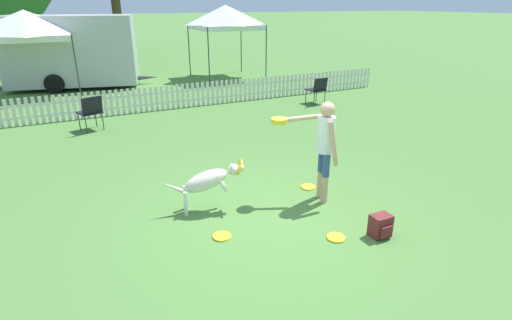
# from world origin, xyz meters

# --- Properties ---
(ground_plane) EXTENTS (240.00, 240.00, 0.00)m
(ground_plane) POSITION_xyz_m (0.00, 0.00, 0.00)
(ground_plane) COLOR #4C7A38
(handler_person) EXTENTS (0.91, 0.86, 1.66)m
(handler_person) POSITION_xyz_m (0.95, 0.15, 1.04)
(handler_person) COLOR tan
(handler_person) RESTS_ON ground_plane
(leaping_dog) EXTENTS (1.25, 0.52, 0.82)m
(leaping_dog) POSITION_xyz_m (-0.82, 0.61, 0.51)
(leaping_dog) COLOR beige
(leaping_dog) RESTS_ON ground_plane
(frisbee_near_handler) EXTENTS (0.26, 0.26, 0.02)m
(frisbee_near_handler) POSITION_xyz_m (-0.93, -0.21, 0.01)
(frisbee_near_handler) COLOR yellow
(frisbee_near_handler) RESTS_ON ground_plane
(frisbee_near_dog) EXTENTS (0.26, 0.26, 0.02)m
(frisbee_near_dog) POSITION_xyz_m (1.04, 0.60, 0.01)
(frisbee_near_dog) COLOR yellow
(frisbee_near_dog) RESTS_ON ground_plane
(frisbee_midfield) EXTENTS (0.26, 0.26, 0.02)m
(frisbee_midfield) POSITION_xyz_m (0.48, -0.95, 0.01)
(frisbee_midfield) COLOR yellow
(frisbee_midfield) RESTS_ON ground_plane
(backpack_on_grass) EXTENTS (0.28, 0.25, 0.32)m
(backpack_on_grass) POSITION_xyz_m (1.07, -1.17, 0.16)
(backpack_on_grass) COLOR maroon
(backpack_on_grass) RESTS_ON ground_plane
(picket_fence) EXTENTS (16.29, 0.04, 0.74)m
(picket_fence) POSITION_xyz_m (-0.00, 7.20, 0.37)
(picket_fence) COLOR silver
(picket_fence) RESTS_ON ground_plane
(folding_chair_blue_left) EXTENTS (0.65, 0.66, 0.90)m
(folding_chair_blue_left) POSITION_xyz_m (-2.03, 5.87, 0.54)
(folding_chair_blue_left) COLOR #333338
(folding_chair_blue_left) RESTS_ON ground_plane
(folding_chair_center) EXTENTS (0.55, 0.57, 0.85)m
(folding_chair_center) POSITION_xyz_m (4.75, 5.77, 0.51)
(folding_chair_center) COLOR #333338
(folding_chair_center) RESTS_ON ground_plane
(canopy_tent_main) EXTENTS (2.55, 2.55, 2.97)m
(canopy_tent_main) POSITION_xyz_m (3.97, 11.49, 2.48)
(canopy_tent_main) COLOR #333338
(canopy_tent_main) RESTS_ON ground_plane
(canopy_tent_secondary) EXTENTS (2.67, 2.67, 2.84)m
(canopy_tent_secondary) POSITION_xyz_m (-3.34, 11.49, 2.35)
(canopy_tent_secondary) COLOR #333338
(canopy_tent_secondary) RESTS_ON ground_plane
(equipment_trailer) EXTENTS (5.48, 3.22, 2.63)m
(equipment_trailer) POSITION_xyz_m (-1.98, 12.27, 1.38)
(equipment_trailer) COLOR #B7B7B7
(equipment_trailer) RESTS_ON ground_plane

